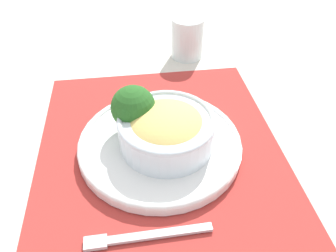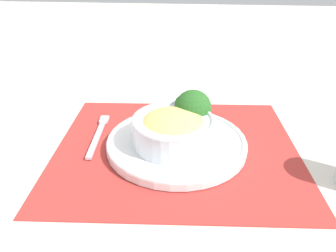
{
  "view_description": "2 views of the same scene",
  "coord_description": "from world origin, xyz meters",
  "views": [
    {
      "loc": [
        -0.42,
        0.02,
        0.43
      ],
      "look_at": [
        0.02,
        -0.02,
        0.04
      ],
      "focal_mm": 35.0,
      "sensor_mm": 36.0,
      "label": 1
    },
    {
      "loc": [
        0.04,
        -0.59,
        0.38
      ],
      "look_at": [
        -0.02,
        0.02,
        0.04
      ],
      "focal_mm": 35.0,
      "sensor_mm": 36.0,
      "label": 2
    }
  ],
  "objects": [
    {
      "name": "carrot_slice_extra",
      "position": [
        -0.05,
        0.01,
        0.02
      ],
      "size": [
        0.04,
        0.04,
        0.01
      ],
      "color": "orange",
      "rests_on": "plate"
    },
    {
      "name": "carrot_slice_middle",
      "position": [
        -0.03,
        0.04,
        0.02
      ],
      "size": [
        0.04,
        0.04,
        0.01
      ],
      "color": "orange",
      "rests_on": "plate"
    },
    {
      "name": "bowl",
      "position": [
        -0.01,
        -0.01,
        0.05
      ],
      "size": [
        0.17,
        0.17,
        0.07
      ],
      "color": "silver",
      "rests_on": "plate"
    },
    {
      "name": "ground_plane",
      "position": [
        0.0,
        0.0,
        0.0
      ],
      "size": [
        4.0,
        4.0,
        0.0
      ],
      "primitive_type": "plane",
      "color": "beige"
    },
    {
      "name": "plate",
      "position": [
        0.0,
        0.0,
        0.02
      ],
      "size": [
        0.29,
        0.29,
        0.02
      ],
      "color": "white",
      "rests_on": "placemat"
    },
    {
      "name": "carrot_slice_far",
      "position": [
        -0.04,
        0.03,
        0.02
      ],
      "size": [
        0.04,
        0.04,
        0.01
      ],
      "color": "orange",
      "rests_on": "plate"
    },
    {
      "name": "fork",
      "position": [
        -0.18,
        0.04,
        0.01
      ],
      "size": [
        0.03,
        0.18,
        0.01
      ],
      "rotation": [
        0.0,
        0.0,
        0.08
      ],
      "color": "silver",
      "rests_on": "placemat"
    },
    {
      "name": "broccoli_floret",
      "position": [
        0.03,
        0.04,
        0.07
      ],
      "size": [
        0.08,
        0.08,
        0.09
      ],
      "color": "#84AD5B",
      "rests_on": "plate"
    },
    {
      "name": "placemat",
      "position": [
        0.0,
        0.0,
        0.0
      ],
      "size": [
        0.53,
        0.47,
        0.0
      ],
      "color": "#B2332D",
      "rests_on": "ground_plane"
    },
    {
      "name": "water_glass",
      "position": [
        0.33,
        -0.09,
        0.05
      ],
      "size": [
        0.08,
        0.08,
        0.1
      ],
      "color": "silver",
      "rests_on": "ground_plane"
    },
    {
      "name": "carrot_slice_near",
      "position": [
        -0.02,
        0.05,
        0.02
      ],
      "size": [
        0.04,
        0.04,
        0.01
      ],
      "color": "orange",
      "rests_on": "plate"
    }
  ]
}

